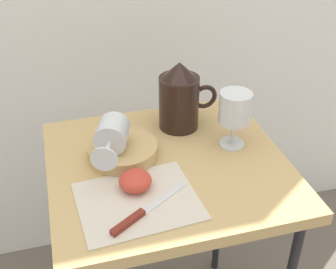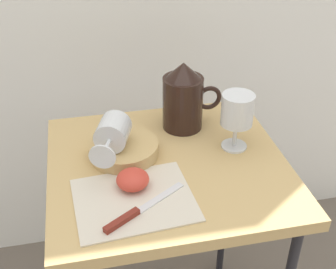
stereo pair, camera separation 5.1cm
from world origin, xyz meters
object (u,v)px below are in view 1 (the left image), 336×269
Objects in this scene: wine_glass_tipped_near at (112,135)px; knife at (139,215)px; apple_half_left at (135,181)px; table at (168,184)px; basket_tray at (123,151)px; wine_glass_upright at (235,111)px; pitcher at (179,101)px.

knife is (0.02, -0.21, -0.06)m from wine_glass_tipped_near.
table is at bearing 38.67° from apple_half_left.
wine_glass_tipped_near reaches higher than basket_tray.
wine_glass_tipped_near is 0.22m from knife.
table is 3.70× the size of knife.
basket_tray reaches higher than knife.
wine_glass_upright is (0.18, 0.03, 0.16)m from table.
pitcher is 0.37m from knife.
wine_glass_tipped_near reaches higher than table.
basket_tray is at bearing 91.82° from apple_half_left.
pitcher is 0.22m from wine_glass_tipped_near.
pitcher is 2.56× the size of apple_half_left.
basket_tray is at bearing -149.63° from pitcher.
wine_glass_upright is 0.30m from wine_glass_tipped_near.
wine_glass_tipped_near is 0.13m from apple_half_left.
basket_tray is 2.33× the size of apple_half_left.
wine_glass_upright is (0.27, -0.02, 0.08)m from basket_tray.
wine_glass_upright reaches higher than wine_glass_tipped_near.
wine_glass_tipped_near is at bearing 94.73° from knife.
table is 0.21m from knife.
apple_half_left is (-0.09, -0.08, 0.09)m from table.
pitcher is at bearing 29.15° from wine_glass_tipped_near.
basket_tray is at bearing 19.56° from wine_glass_tipped_near.
wine_glass_tipped_near reaches higher than knife.
wine_glass_upright reaches higher than table.
table is 4.72× the size of wine_glass_upright.
apple_half_left reaches higher than basket_tray.
table is 3.73× the size of pitcher.
wine_glass_upright is at bearing 34.91° from knife.
table is 0.24m from wine_glass_upright.
wine_glass_upright is at bearing -49.76° from pitcher.
knife is at bearing -85.27° from wine_glass_tipped_near.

